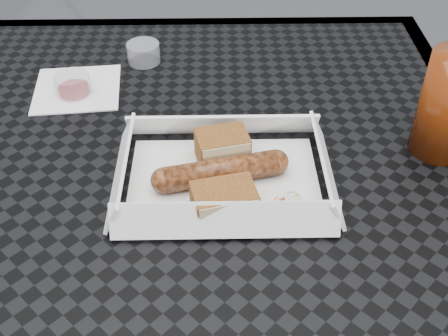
% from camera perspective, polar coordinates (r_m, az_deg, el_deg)
% --- Properties ---
extents(patio_table, '(0.80, 0.80, 0.74)m').
position_cam_1_polar(patio_table, '(0.73, -4.76, -4.44)').
color(patio_table, black).
rests_on(patio_table, ground).
extents(food_tray, '(0.22, 0.15, 0.00)m').
position_cam_1_polar(food_tray, '(0.66, -0.02, -1.28)').
color(food_tray, white).
rests_on(food_tray, patio_table).
extents(bratwurst, '(0.16, 0.06, 0.03)m').
position_cam_1_polar(bratwurst, '(0.64, -0.32, -0.32)').
color(bratwurst, brown).
rests_on(bratwurst, food_tray).
extents(bread_near, '(0.07, 0.06, 0.04)m').
position_cam_1_polar(bread_near, '(0.67, -0.17, 2.10)').
color(bread_near, brown).
rests_on(bread_near, food_tray).
extents(bread_far, '(0.08, 0.06, 0.03)m').
position_cam_1_polar(bread_far, '(0.60, 0.01, -3.39)').
color(bread_far, brown).
rests_on(bread_far, food_tray).
extents(veg_garnish, '(0.03, 0.03, 0.00)m').
position_cam_1_polar(veg_garnish, '(0.62, 6.60, -4.14)').
color(veg_garnish, '#FF5E0B').
rests_on(veg_garnish, food_tray).
extents(napkin, '(0.13, 0.13, 0.00)m').
position_cam_1_polar(napkin, '(0.84, -14.68, 7.78)').
color(napkin, white).
rests_on(napkin, patio_table).
extents(condiment_cup_sauce, '(0.05, 0.05, 0.03)m').
position_cam_1_polar(condiment_cup_sauce, '(0.83, -15.08, 8.13)').
color(condiment_cup_sauce, maroon).
rests_on(condiment_cup_sauce, patio_table).
extents(condiment_cup_empty, '(0.05, 0.05, 0.03)m').
position_cam_1_polar(condiment_cup_empty, '(0.88, -8.18, 11.51)').
color(condiment_cup_empty, silver).
rests_on(condiment_cup_empty, patio_table).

